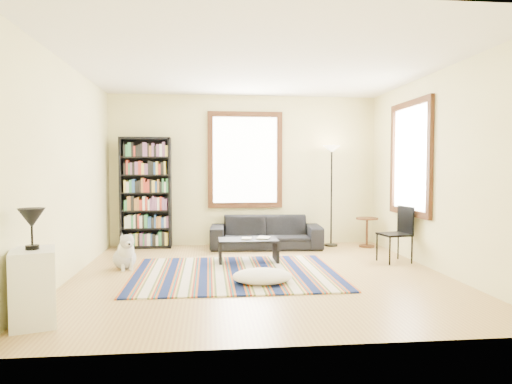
{
  "coord_description": "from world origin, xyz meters",
  "views": [
    {
      "loc": [
        -0.69,
        -6.07,
        1.45
      ],
      "look_at": [
        0.0,
        0.5,
        1.1
      ],
      "focal_mm": 32.0,
      "sensor_mm": 36.0,
      "label": 1
    }
  ],
  "objects": [
    {
      "name": "floor",
      "position": [
        0.0,
        0.0,
        -0.05
      ],
      "size": [
        5.0,
        5.0,
        0.1
      ],
      "primitive_type": "cube",
      "color": "tan",
      "rests_on": "ground"
    },
    {
      "name": "ceiling",
      "position": [
        0.0,
        0.0,
        2.85
      ],
      "size": [
        5.0,
        5.0,
        0.1
      ],
      "primitive_type": "cube",
      "color": "white",
      "rests_on": "floor"
    },
    {
      "name": "wall_back",
      "position": [
        0.0,
        2.55,
        1.4
      ],
      "size": [
        5.0,
        0.1,
        2.8
      ],
      "primitive_type": "cube",
      "color": "#F4EEA4",
      "rests_on": "floor"
    },
    {
      "name": "wall_front",
      "position": [
        0.0,
        -2.55,
        1.4
      ],
      "size": [
        5.0,
        0.1,
        2.8
      ],
      "primitive_type": "cube",
      "color": "#F4EEA4",
      "rests_on": "floor"
    },
    {
      "name": "wall_left",
      "position": [
        -2.55,
        0.0,
        1.4
      ],
      "size": [
        0.1,
        5.0,
        2.8
      ],
      "primitive_type": "cube",
      "color": "#F4EEA4",
      "rests_on": "floor"
    },
    {
      "name": "wall_right",
      "position": [
        2.55,
        0.0,
        1.4
      ],
      "size": [
        0.1,
        5.0,
        2.8
      ],
      "primitive_type": "cube",
      "color": "#F4EEA4",
      "rests_on": "floor"
    },
    {
      "name": "window_back",
      "position": [
        0.0,
        2.47,
        1.6
      ],
      "size": [
        1.2,
        0.06,
        1.6
      ],
      "primitive_type": "cube",
      "color": "white",
      "rests_on": "wall_back"
    },
    {
      "name": "window_right",
      "position": [
        2.47,
        0.8,
        1.6
      ],
      "size": [
        0.06,
        1.2,
        1.6
      ],
      "primitive_type": "cube",
      "color": "white",
      "rests_on": "wall_right"
    },
    {
      "name": "rug",
      "position": [
        -0.33,
        0.08,
        0.01
      ],
      "size": [
        2.79,
        2.23,
        0.02
      ],
      "primitive_type": "cube",
      "color": "#0D1845",
      "rests_on": "floor"
    },
    {
      "name": "sofa",
      "position": [
        0.34,
        2.05,
        0.29
      ],
      "size": [
        2.03,
        0.9,
        0.58
      ],
      "primitive_type": "imported",
      "rotation": [
        0.0,
        0.0,
        -0.07
      ],
      "color": "black",
      "rests_on": "floor"
    },
    {
      "name": "bookshelf",
      "position": [
        -1.81,
        2.32,
        1.0
      ],
      "size": [
        0.9,
        0.3,
        2.0
      ],
      "primitive_type": "cube",
      "color": "black",
      "rests_on": "floor"
    },
    {
      "name": "coffee_table",
      "position": [
        -0.09,
        0.85,
        0.18
      ],
      "size": [
        0.92,
        0.54,
        0.36
      ],
      "primitive_type": "cube",
      "rotation": [
        0.0,
        0.0,
        0.04
      ],
      "color": "black",
      "rests_on": "floor"
    },
    {
      "name": "book_a",
      "position": [
        -0.19,
        0.85,
        0.37
      ],
      "size": [
        0.18,
        0.23,
        0.02
      ],
      "primitive_type": "imported",
      "rotation": [
        0.0,
        0.0,
        -0.11
      ],
      "color": "beige",
      "rests_on": "coffee_table"
    },
    {
      "name": "book_b",
      "position": [
        0.06,
        0.9,
        0.37
      ],
      "size": [
        0.25,
        0.3,
        0.02
      ],
      "primitive_type": "imported",
      "rotation": [
        0.0,
        0.0,
        -0.3
      ],
      "color": "beige",
      "rests_on": "coffee_table"
    },
    {
      "name": "floor_cushion",
      "position": [
        -0.02,
        -0.47,
        0.09
      ],
      "size": [
        0.77,
        0.59,
        0.19
      ],
      "primitive_type": "ellipsoid",
      "rotation": [
        0.0,
        0.0,
        0.03
      ],
      "color": "white",
      "rests_on": "floor"
    },
    {
      "name": "floor_lamp",
      "position": [
        1.58,
        2.15,
        0.93
      ],
      "size": [
        0.38,
        0.38,
        1.86
      ],
      "primitive_type": null,
      "rotation": [
        0.0,
        0.0,
        0.33
      ],
      "color": "black",
      "rests_on": "floor"
    },
    {
      "name": "side_table",
      "position": [
        2.2,
        1.97,
        0.27
      ],
      "size": [
        0.53,
        0.53,
        0.54
      ],
      "primitive_type": "cylinder",
      "rotation": [
        0.0,
        0.0,
        0.41
      ],
      "color": "#402110",
      "rests_on": "floor"
    },
    {
      "name": "folding_chair",
      "position": [
        2.15,
        0.62,
        0.43
      ],
      "size": [
        0.48,
        0.47,
        0.86
      ],
      "primitive_type": "cube",
      "rotation": [
        0.0,
        0.0,
        0.18
      ],
      "color": "black",
      "rests_on": "floor"
    },
    {
      "name": "white_cabinet",
      "position": [
        -2.3,
        -1.73,
        0.35
      ],
      "size": [
        0.52,
        0.59,
        0.7
      ],
      "primitive_type": "cube",
      "rotation": [
        0.0,
        0.0,
        0.31
      ],
      "color": "white",
      "rests_on": "floor"
    },
    {
      "name": "table_lamp",
      "position": [
        -2.3,
        -1.73,
        0.89
      ],
      "size": [
        0.26,
        0.26,
        0.38
      ],
      "primitive_type": null,
      "rotation": [
        0.0,
        0.0,
        -0.08
      ],
      "color": "black",
      "rests_on": "white_cabinet"
    },
    {
      "name": "dog",
      "position": [
        -1.89,
        0.58,
        0.26
      ],
      "size": [
        0.53,
        0.61,
        0.51
      ],
      "primitive_type": null,
      "rotation": [
        0.0,
        0.0,
        0.39
      ],
      "color": "silver",
      "rests_on": "floor"
    }
  ]
}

